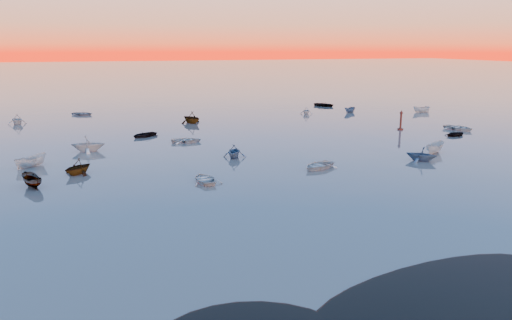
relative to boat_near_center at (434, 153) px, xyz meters
name	(u,v)px	position (x,y,z in m)	size (l,w,h in m)	color
ground	(169,100)	(-22.87, 71.08, 0.00)	(600.00, 600.00, 0.00)	#655C54
mud_lobes	(430,288)	(-22.87, -29.92, 0.01)	(140.00, 6.00, 0.07)	black
moored_fleet	(212,131)	(-22.87, 24.08, 0.00)	(124.00, 58.00, 1.20)	silver
boat_near_center	(434,153)	(0.00, 0.00, 0.00)	(3.91, 1.65, 1.35)	silver
boat_near_right	(421,161)	(-4.21, -3.13, 0.00)	(3.61, 1.62, 1.26)	#3C5774
channel_marker	(401,122)	(5.99, 16.43, 1.27)	(0.91, 0.91, 3.22)	#46160F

